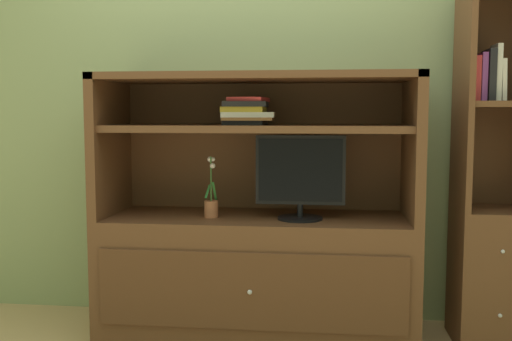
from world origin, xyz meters
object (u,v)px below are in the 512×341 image
Objects in this scene: potted_plant at (211,202)px; upright_book_row at (487,77)px; media_console at (257,249)px; magazine_stack at (247,111)px; bookshelf_tall at (492,219)px; tv_monitor at (300,176)px.

upright_book_row is (1.39, 0.06, 0.65)m from potted_plant.
magazine_stack is at bearing -174.50° from media_console.
potted_plant is at bearing -177.14° from bookshelf_tall.
potted_plant is 1.54m from upright_book_row.
magazine_stack is 1.22m from upright_book_row.
upright_book_row is at bearing 2.59° from potted_plant.
bookshelf_tall is at bearing 4.51° from tv_monitor.
potted_plant is (-0.24, -0.07, 0.26)m from media_console.
bookshelf_tall reaches higher than tv_monitor.
tv_monitor is at bearing -175.49° from bookshelf_tall.
potted_plant is 1.45m from bookshelf_tall.
media_console is 0.88× the size of bookshelf_tall.
tv_monitor is 0.49m from potted_plant.
potted_plant is at bearing 179.40° from tv_monitor.
tv_monitor is 1.36× the size of magazine_stack.
tv_monitor is 0.44m from magazine_stack.
media_console is at bearing 15.99° from potted_plant.
potted_plant is at bearing -177.41° from upright_book_row.
bookshelf_tall is 6.72× the size of upright_book_row.
magazine_stack is 0.18× the size of bookshelf_tall.
media_console is at bearing 179.78° from upright_book_row.
bookshelf_tall reaches higher than magazine_stack.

